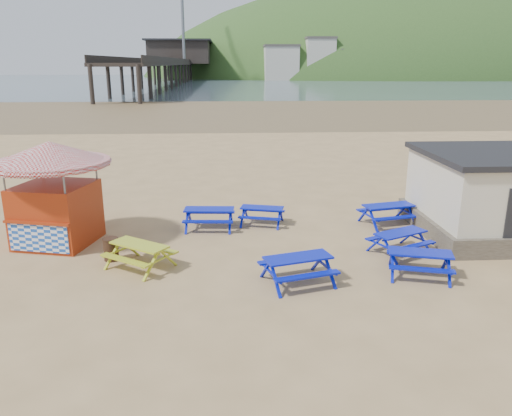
{
  "coord_description": "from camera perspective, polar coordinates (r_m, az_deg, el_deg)",
  "views": [
    {
      "loc": [
        -0.52,
        -16.62,
        6.29
      ],
      "look_at": [
        0.52,
        1.5,
        1.0
      ],
      "focal_mm": 35.0,
      "sensor_mm": 36.0,
      "label": 1
    }
  ],
  "objects": [
    {
      "name": "headland_town",
      "position": [
        262.9,
        17.26,
        12.02
      ],
      "size": [
        264.0,
        144.0,
        108.0
      ],
      "color": "#2D4C1E",
      "rests_on": "ground"
    },
    {
      "name": "picnic_table_blue_f",
      "position": [
        17.77,
        16.11,
        -3.82
      ],
      "size": [
        2.3,
        2.14,
        0.77
      ],
      "rotation": [
        0.0,
        0.0,
        0.46
      ],
      "color": "#0C17B5",
      "rests_on": "ground"
    },
    {
      "name": "picnic_table_blue_c",
      "position": [
        20.71,
        14.84,
        -0.76
      ],
      "size": [
        2.32,
        2.03,
        0.84
      ],
      "rotation": [
        0.0,
        0.0,
        0.23
      ],
      "color": "#0C17B5",
      "rests_on": "ground"
    },
    {
      "name": "picnic_table_blue_d",
      "position": [
        14.88,
        4.79,
        -7.06
      ],
      "size": [
        2.35,
        2.09,
        0.83
      ],
      "rotation": [
        0.0,
        0.0,
        0.28
      ],
      "color": "#0C17B5",
      "rests_on": "ground"
    },
    {
      "name": "ice_cream_kiosk",
      "position": [
        18.91,
        -22.2,
        2.96
      ],
      "size": [
        4.99,
        4.99,
        3.71
      ],
      "rotation": [
        0.0,
        0.0,
        -0.23
      ],
      "color": "#9B2B0E",
      "rests_on": "ground"
    },
    {
      "name": "picnic_table_blue_a",
      "position": [
        19.7,
        -5.36,
        -1.2
      ],
      "size": [
        2.03,
        1.68,
        0.81
      ],
      "rotation": [
        0.0,
        0.0,
        -0.07
      ],
      "color": "#0C17B5",
      "rests_on": "ground"
    },
    {
      "name": "pier",
      "position": [
        195.63,
        -8.73,
        15.84
      ],
      "size": [
        24.0,
        220.0,
        39.29
      ],
      "color": "black",
      "rests_on": "ground"
    },
    {
      "name": "picnic_table_yellow",
      "position": [
        16.32,
        -13.12,
        -5.34
      ],
      "size": [
        2.46,
        2.36,
        0.8
      ],
      "rotation": [
        0.0,
        0.0,
        -0.61
      ],
      "color": "#96C426",
      "rests_on": "ground"
    },
    {
      "name": "wet_sand",
      "position": [
        71.89,
        -2.9,
        11.22
      ],
      "size": [
        400.0,
        400.0,
        0.0
      ],
      "primitive_type": "plane",
      "color": "brown",
      "rests_on": "ground"
    },
    {
      "name": "picnic_table_blue_e",
      "position": [
        16.11,
        18.16,
        -6.07
      ],
      "size": [
        2.2,
        1.94,
        0.79
      ],
      "rotation": [
        0.0,
        0.0,
        -0.26
      ],
      "color": "#0C17B5",
      "rests_on": "ground"
    },
    {
      "name": "litter_bin",
      "position": [
        17.19,
        -16.24,
        -4.51
      ],
      "size": [
        0.52,
        0.52,
        0.76
      ],
      "color": "#372313",
      "rests_on": "ground"
    },
    {
      "name": "ground",
      "position": [
        17.78,
        -1.39,
        -4.48
      ],
      "size": [
        400.0,
        400.0,
        0.0
      ],
      "primitive_type": "plane",
      "color": "tan",
      "rests_on": "ground"
    },
    {
      "name": "sea",
      "position": [
        186.72,
        -3.21,
        14.3
      ],
      "size": [
        400.0,
        400.0,
        0.0
      ],
      "primitive_type": "plane",
      "color": "#445561",
      "rests_on": "ground"
    },
    {
      "name": "picnic_table_blue_b",
      "position": [
        20.14,
        0.69,
        -0.88
      ],
      "size": [
        1.99,
        1.75,
        0.71
      ],
      "rotation": [
        0.0,
        0.0,
        -0.25
      ],
      "color": "#0C17B5",
      "rests_on": "ground"
    }
  ]
}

